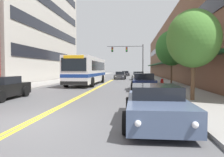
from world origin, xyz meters
TOP-DOWN VIEW (x-y plane):
  - ground_plane at (0.00, 37.00)m, footprint 240.00×240.00m
  - sidewalk_left at (-7.27, 37.00)m, footprint 3.55×106.00m
  - sidewalk_right at (7.27, 37.00)m, footprint 3.55×106.00m
  - centre_line at (0.00, 37.00)m, footprint 0.34×106.00m
  - storefront_row_right at (13.28, 37.00)m, footprint 9.10×68.00m
  - city_bus at (-1.87, 18.00)m, footprint 2.93×11.74m
  - car_black_parked_left_near at (-4.45, 5.17)m, footprint 2.08×4.39m
  - car_beige_parked_left_mid at (-4.37, 33.63)m, footprint 2.03×4.79m
  - car_slate_blue_parked_right_foreground at (4.26, 0.37)m, footprint 2.10×4.91m
  - car_champagne_parked_right_mid at (4.42, 37.62)m, footprint 2.09×4.54m
  - car_silver_parked_right_far at (4.26, 29.57)m, footprint 2.16×4.52m
  - car_navy_parked_right_end at (4.36, 11.71)m, footprint 2.13×4.39m
  - car_dark_grey_moving_lead at (1.09, 31.38)m, footprint 2.00×4.16m
  - car_charcoal_moving_second at (1.25, 50.71)m, footprint 2.20×4.51m
  - traffic_signal_mast at (2.82, 34.68)m, footprint 6.95×0.38m
  - street_tree_right_near at (6.67, 5.03)m, footprint 2.83×2.83m
  - street_tree_right_mid at (7.47, 16.51)m, footprint 3.37×3.37m
  - fire_hydrant at (5.95, 12.18)m, footprint 0.36×0.28m

SIDE VIEW (x-z plane):
  - ground_plane at x=0.00m, z-range 0.00..0.00m
  - centre_line at x=0.00m, z-range 0.00..0.01m
  - sidewalk_left at x=-7.27m, z-range 0.00..0.12m
  - sidewalk_right at x=7.27m, z-range 0.00..0.12m
  - fire_hydrant at x=5.95m, z-range 0.12..0.95m
  - car_slate_blue_parked_right_foreground at x=4.26m, z-range -0.03..1.22m
  - car_charcoal_moving_second at x=1.25m, z-range -0.04..1.24m
  - car_champagne_parked_right_mid at x=4.42m, z-range -0.04..1.25m
  - car_dark_grey_moving_lead at x=1.09m, z-range -0.05..1.29m
  - car_silver_parked_right_far at x=4.26m, z-range -0.05..1.32m
  - car_black_parked_left_near at x=-4.45m, z-range -0.03..1.32m
  - car_beige_parked_left_mid at x=-4.37m, z-range -0.05..1.34m
  - car_navy_parked_right_end at x=4.36m, z-range -0.05..1.39m
  - city_bus at x=-1.87m, z-range 0.20..3.29m
  - street_tree_right_near at x=6.67m, z-range 0.99..5.85m
  - street_tree_right_mid at x=7.47m, z-range 1.13..6.87m
  - traffic_signal_mast at x=2.82m, z-range 1.41..7.88m
  - storefront_row_right at x=13.28m, z-range -0.01..10.59m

